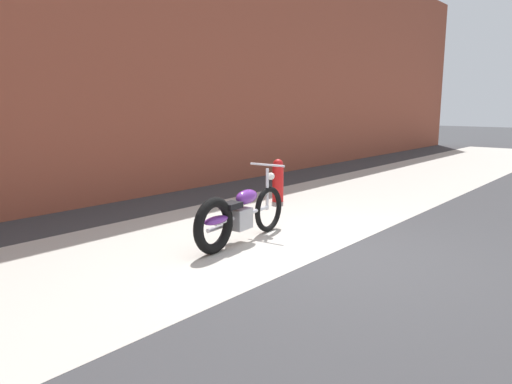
# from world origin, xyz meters

# --- Properties ---
(ground_plane) EXTENTS (80.00, 80.00, 0.00)m
(ground_plane) POSITION_xyz_m (0.00, 0.00, 0.00)
(ground_plane) COLOR #38383A
(sidewalk_slab) EXTENTS (36.00, 3.50, 0.01)m
(sidewalk_slab) POSITION_xyz_m (0.00, 1.75, 0.00)
(sidewalk_slab) COLOR #B2ADA3
(sidewalk_slab) RESTS_ON ground
(brick_building_wall) EXTENTS (36.00, 0.50, 6.35)m
(brick_building_wall) POSITION_xyz_m (0.00, 5.20, 3.17)
(brick_building_wall) COLOR brown
(brick_building_wall) RESTS_ON ground
(motorcycle_purple) EXTENTS (2.00, 0.58, 1.03)m
(motorcycle_purple) POSITION_xyz_m (-0.37, 1.21, 0.40)
(motorcycle_purple) COLOR black
(motorcycle_purple) RESTS_ON ground
(fire_hydrant) EXTENTS (0.22, 0.22, 0.84)m
(fire_hydrant) POSITION_xyz_m (2.30, 2.55, 0.42)
(fire_hydrant) COLOR red
(fire_hydrant) RESTS_ON ground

